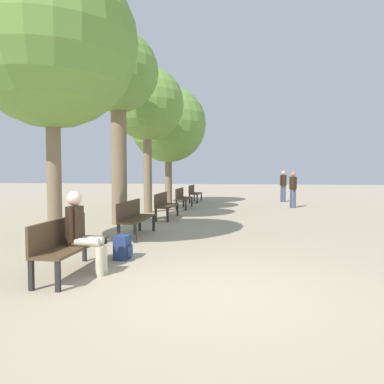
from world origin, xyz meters
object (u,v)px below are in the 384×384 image
object	(u,v)px
bench_row_2	(165,203)
tree_row_1	(118,77)
bench_row_0	(67,242)
pedestrian_mid	(293,187)
bench_row_3	(182,197)
bench_row_1	(134,215)
tree_row_3	(168,125)
tree_row_0	(51,42)
backpack	(123,247)
tree_row_2	(147,105)
person_seated	(82,230)
bench_row_4	(194,192)
pedestrian_near	(283,184)

from	to	relation	value
bench_row_2	tree_row_1	xyz separation A→B (m)	(-1.04, -1.49, 3.84)
bench_row_0	pedestrian_mid	size ratio (longest dim) A/B	1.11
bench_row_3	bench_row_1	bearing A→B (deg)	-90.00
bench_row_2	tree_row_3	size ratio (longest dim) A/B	0.31
tree_row_0	backpack	size ratio (longest dim) A/B	13.39
tree_row_2	tree_row_3	distance (m)	3.76
pedestrian_mid	bench_row_2	bearing A→B (deg)	-136.86
bench_row_3	person_seated	size ratio (longest dim) A/B	1.34
tree_row_0	tree_row_3	size ratio (longest dim) A/B	1.03
bench_row_3	tree_row_2	size ratio (longest dim) A/B	0.31
bench_row_0	bench_row_4	size ratio (longest dim) A/B	1.00
bench_row_3	tree_row_1	world-z (taller)	tree_row_1
bench_row_4	tree_row_3	distance (m)	3.71
bench_row_2	bench_row_1	bearing A→B (deg)	-90.00
bench_row_3	person_seated	bearing A→B (deg)	-88.70
person_seated	backpack	distance (m)	1.18
bench_row_1	bench_row_3	xyz separation A→B (m)	(0.00, 6.80, 0.00)
bench_row_1	person_seated	bearing A→B (deg)	-86.09
backpack	pedestrian_mid	bearing A→B (deg)	67.69
bench_row_2	bench_row_0	bearing A→B (deg)	-90.00
bench_row_0	bench_row_1	world-z (taller)	same
person_seated	backpack	xyz separation A→B (m)	(0.29, 1.04, -0.47)
bench_row_4	backpack	world-z (taller)	bench_row_4
bench_row_2	tree_row_1	size ratio (longest dim) A/B	0.30
pedestrian_near	tree_row_3	bearing A→B (deg)	-159.99
pedestrian_near	pedestrian_mid	distance (m)	3.11
bench_row_1	backpack	size ratio (longest dim) A/B	4.01
bench_row_1	tree_row_1	bearing A→B (deg)	118.61
bench_row_2	tree_row_3	bearing A→B (deg)	100.83
bench_row_4	tree_row_3	xyz separation A→B (m)	(-1.04, -1.35, 3.29)
tree_row_2	tree_row_0	bearing A→B (deg)	-90.00
bench_row_2	pedestrian_near	size ratio (longest dim) A/B	1.08
bench_row_4	tree_row_1	world-z (taller)	tree_row_1
pedestrian_mid	tree_row_1	bearing A→B (deg)	-134.22
bench_row_2	tree_row_2	size ratio (longest dim) A/B	0.31
tree_row_3	person_seated	distance (m)	12.67
bench_row_1	tree_row_3	world-z (taller)	tree_row_3
bench_row_0	tree_row_1	xyz separation A→B (m)	(-1.04, 5.31, 3.84)
person_seated	pedestrian_near	size ratio (longest dim) A/B	0.80
bench_row_1	tree_row_3	xyz separation A→B (m)	(-1.04, 8.84, 3.29)
tree_row_1	bench_row_1	bearing A→B (deg)	-61.39
bench_row_2	tree_row_1	bearing A→B (deg)	-124.93
person_seated	pedestrian_mid	size ratio (longest dim) A/B	0.82
bench_row_4	backpack	xyz separation A→B (m)	(0.52, -12.53, -0.29)
tree_row_0	backpack	world-z (taller)	tree_row_0
bench_row_0	tree_row_1	distance (m)	6.63
bench_row_3	backpack	size ratio (longest dim) A/B	4.01
tree_row_0	tree_row_2	distance (m)	6.95
bench_row_2	tree_row_3	world-z (taller)	tree_row_3
bench_row_1	bench_row_4	xyz separation A→B (m)	(0.00, 10.20, 0.00)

